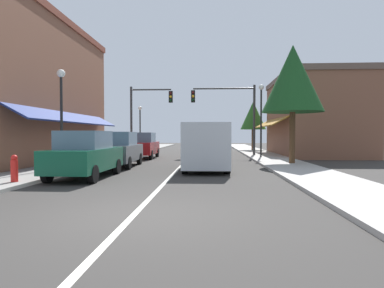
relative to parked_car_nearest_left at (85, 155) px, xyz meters
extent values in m
plane|color=#33302D|center=(3.15, 12.38, -0.88)|extent=(80.00, 80.00, 0.00)
cube|color=gray|center=(-2.35, 12.38, -0.82)|extent=(2.60, 56.00, 0.12)
cube|color=#A39E99|center=(8.65, 12.38, -0.82)|extent=(2.60, 56.00, 0.12)
cube|color=silver|center=(3.15, 12.38, -0.88)|extent=(0.14, 52.00, 0.01)
cube|color=brown|center=(-6.55, 6.38, 3.12)|extent=(5.79, 14.00, 7.99)
cube|color=brown|center=(-6.55, 6.38, 7.31)|extent=(5.99, 14.20, 0.40)
cube|color=slate|center=(-3.71, 6.38, 0.52)|extent=(0.08, 10.64, 1.80)
cube|color=navy|center=(-3.10, 6.38, 1.72)|extent=(1.27, 11.76, 0.73)
cube|color=slate|center=(-3.71, 3.30, 4.87)|extent=(0.08, 1.10, 1.30)
cube|color=slate|center=(-3.71, 9.46, 4.87)|extent=(0.08, 1.10, 1.30)
cube|color=brown|center=(12.78, 14.38, 1.99)|extent=(5.67, 10.00, 5.74)
cube|color=brown|center=(12.78, 14.38, 5.07)|extent=(5.87, 10.20, 0.40)
cube|color=slate|center=(10.01, 14.38, 0.52)|extent=(0.08, 7.60, 1.80)
cube|color=olive|center=(9.40, 14.38, 1.72)|extent=(1.27, 8.40, 0.73)
cube|color=slate|center=(10.01, 12.18, 3.26)|extent=(0.08, 1.10, 1.30)
cube|color=slate|center=(10.01, 16.58, 3.26)|extent=(0.08, 1.10, 1.30)
cube|color=#0F4C33|center=(0.00, 0.03, -0.17)|extent=(1.76, 4.12, 0.80)
cube|color=slate|center=(0.00, -0.07, 0.56)|extent=(1.54, 2.01, 0.66)
cylinder|color=black|center=(-0.78, 1.39, -0.57)|extent=(0.21, 0.62, 0.62)
cylinder|color=black|center=(0.80, 1.37, -0.57)|extent=(0.21, 0.62, 0.62)
cylinder|color=black|center=(-0.80, -1.32, -0.57)|extent=(0.21, 0.62, 0.62)
cylinder|color=black|center=(0.78, -1.33, -0.57)|extent=(0.21, 0.62, 0.62)
cube|color=#4C5156|center=(0.04, 4.38, -0.17)|extent=(1.82, 4.14, 0.80)
cube|color=slate|center=(0.04, 4.28, 0.56)|extent=(1.57, 2.04, 0.66)
cylinder|color=black|center=(-0.79, 5.71, -0.57)|extent=(0.22, 0.62, 0.62)
cylinder|color=black|center=(0.79, 5.75, -0.57)|extent=(0.22, 0.62, 0.62)
cylinder|color=black|center=(-0.72, 3.00, -0.57)|extent=(0.22, 0.62, 0.62)
cylinder|color=black|center=(0.86, 3.04, -0.57)|extent=(0.22, 0.62, 0.62)
cube|color=maroon|center=(0.01, 10.44, -0.17)|extent=(1.77, 4.12, 0.80)
cube|color=slate|center=(0.01, 10.34, 0.56)|extent=(1.55, 2.02, 0.66)
cylinder|color=black|center=(-0.80, 11.78, -0.57)|extent=(0.21, 0.62, 0.62)
cylinder|color=black|center=(0.78, 11.80, -0.57)|extent=(0.21, 0.62, 0.62)
cylinder|color=black|center=(-0.77, 9.08, -0.57)|extent=(0.21, 0.62, 0.62)
cylinder|color=black|center=(0.82, 9.10, -0.57)|extent=(0.21, 0.62, 0.62)
cube|color=#B2B7BC|center=(4.49, 3.12, 0.29)|extent=(2.01, 5.02, 1.90)
cube|color=slate|center=(4.46, 5.52, 0.72)|extent=(1.73, 0.29, 0.84)
cube|color=black|center=(4.46, 5.70, -0.40)|extent=(1.86, 0.22, 0.24)
cylinder|color=black|center=(3.59, 4.66, -0.52)|extent=(0.25, 0.72, 0.72)
cylinder|color=black|center=(5.35, 4.68, -0.52)|extent=(0.25, 0.72, 0.72)
cylinder|color=black|center=(3.62, 1.56, -0.52)|extent=(0.25, 0.72, 0.72)
cylinder|color=black|center=(5.38, 1.58, -0.52)|extent=(0.25, 0.72, 0.72)
cylinder|color=#333333|center=(7.95, 13.00, 1.80)|extent=(0.18, 0.18, 5.36)
cylinder|color=#333333|center=(5.65, 13.00, 4.23)|extent=(4.59, 0.12, 0.12)
cube|color=black|center=(3.35, 12.82, 3.63)|extent=(0.30, 0.24, 0.90)
sphere|color=#420F0F|center=(3.35, 12.69, 3.91)|extent=(0.20, 0.20, 0.20)
sphere|color=yellow|center=(3.35, 12.69, 3.63)|extent=(0.20, 0.20, 0.20)
sphere|color=#0C3316|center=(3.35, 12.69, 3.35)|extent=(0.20, 0.20, 0.20)
cylinder|color=#333333|center=(-1.65, 13.99, 1.85)|extent=(0.18, 0.18, 5.45)
cylinder|color=#333333|center=(-0.06, 13.99, 4.32)|extent=(3.19, 0.12, 0.12)
cube|color=black|center=(1.54, 13.81, 3.72)|extent=(0.30, 0.24, 0.90)
sphere|color=#420F0F|center=(1.54, 13.68, 4.00)|extent=(0.20, 0.20, 0.20)
sphere|color=yellow|center=(1.54, 13.68, 3.72)|extent=(0.20, 0.20, 0.20)
sphere|color=#0C3316|center=(1.54, 13.68, 3.44)|extent=(0.20, 0.20, 0.20)
cylinder|color=black|center=(-1.98, 2.32, 1.21)|extent=(0.12, 0.12, 4.18)
sphere|color=white|center=(-1.98, 2.32, 3.48)|extent=(0.36, 0.36, 0.36)
cylinder|color=black|center=(8.13, 10.81, 1.47)|extent=(0.12, 0.12, 4.70)
sphere|color=white|center=(8.13, 10.81, 4.00)|extent=(0.36, 0.36, 0.36)
cylinder|color=black|center=(-1.91, 18.44, 1.08)|extent=(0.12, 0.12, 3.93)
sphere|color=white|center=(-1.91, 18.44, 3.23)|extent=(0.36, 0.36, 0.36)
cylinder|color=#4C331E|center=(9.02, 5.74, 0.78)|extent=(0.30, 0.30, 3.31)
cone|color=#19471E|center=(9.02, 5.74, 3.72)|extent=(3.23, 3.23, 3.55)
cylinder|color=#4C331E|center=(8.86, 20.90, 0.38)|extent=(0.30, 0.30, 2.53)
cone|color=#285B21|center=(8.86, 20.90, 2.65)|extent=(2.51, 2.51, 2.76)
cylinder|color=red|center=(-1.58, -1.92, -0.41)|extent=(0.22, 0.22, 0.70)
sphere|color=red|center=(-1.58, -1.92, 0.01)|extent=(0.20, 0.20, 0.20)
camera|label=1|loc=(4.71, -12.13, 0.76)|focal=30.98mm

